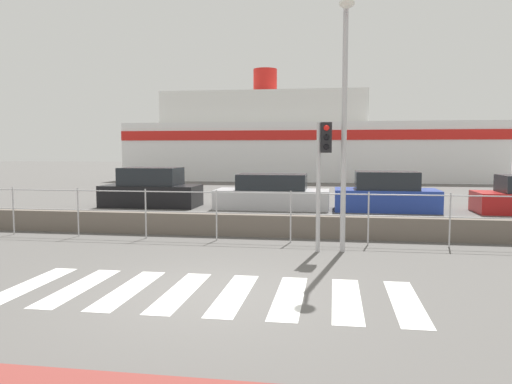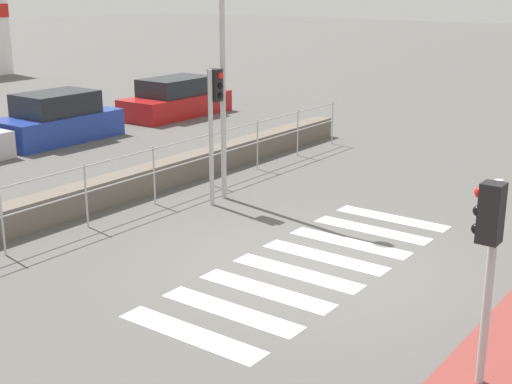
# 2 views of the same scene
# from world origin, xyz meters

# --- Properties ---
(ground_plane) EXTENTS (160.00, 160.00, 0.00)m
(ground_plane) POSITION_xyz_m (0.00, 0.00, 0.00)
(ground_plane) COLOR #565451
(crosswalk) EXTENTS (6.75, 2.40, 0.01)m
(crosswalk) POSITION_xyz_m (-0.01, 0.00, 0.00)
(crosswalk) COLOR silver
(crosswalk) RESTS_ON ground_plane
(seawall) EXTENTS (19.12, 0.55, 0.59)m
(seawall) POSITION_xyz_m (0.00, 5.53, 0.29)
(seawall) COLOR #6B6056
(seawall) RESTS_ON ground_plane
(harbor_fence) EXTENTS (17.25, 0.04, 1.31)m
(harbor_fence) POSITION_xyz_m (-0.00, 4.66, 0.85)
(harbor_fence) COLOR #B2B2B5
(harbor_fence) RESTS_ON ground_plane
(traffic_light_near) EXTENTS (0.34, 0.32, 2.62)m
(traffic_light_near) POSITION_xyz_m (-2.31, -3.71, 1.92)
(traffic_light_near) COLOR #B2B2B5
(traffic_light_near) RESTS_ON ground_plane
(traffic_light_far) EXTENTS (0.34, 0.32, 2.95)m
(traffic_light_far) POSITION_xyz_m (1.78, 3.61, 2.16)
(traffic_light_far) COLOR #B2B2B5
(traffic_light_far) RESTS_ON ground_plane
(streetlamp) EXTENTS (0.32, 1.19, 5.51)m
(streetlamp) POSITION_xyz_m (2.23, 3.49, 3.46)
(streetlamp) COLOR #B2B2B5
(streetlamp) RESTS_ON ground_plane
(parked_car_blue) EXTENTS (3.86, 1.80, 1.50)m
(parked_car_blue) POSITION_xyz_m (4.00, 11.71, 0.64)
(parked_car_blue) COLOR #233D9E
(parked_car_blue) RESTS_ON ground_plane
(parked_car_red) EXTENTS (4.32, 1.81, 1.40)m
(parked_car_red) POSITION_xyz_m (9.37, 11.71, 0.60)
(parked_car_red) COLOR #B21919
(parked_car_red) RESTS_ON ground_plane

